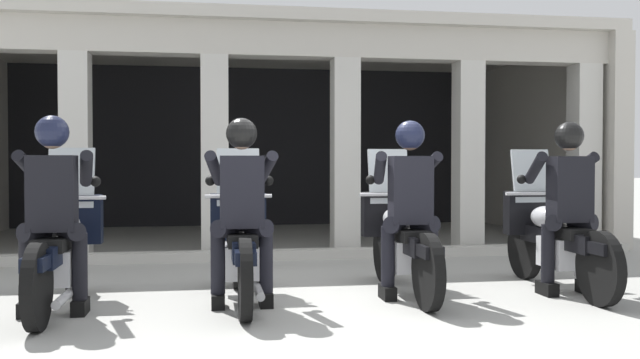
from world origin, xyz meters
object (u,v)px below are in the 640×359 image
police_officer_center_left (242,195)px  motorcycle_center_right (401,239)px  motorcycle_far_right (552,237)px  police_officer_far_left (53,197)px  police_officer_far_right (568,192)px  police_officer_center_right (409,193)px  motorcycle_far_left (62,248)px  motorcycle_center_left (241,243)px

police_officer_center_left → motorcycle_center_right: 1.61m
motorcycle_center_right → motorcycle_far_right: same height
police_officer_far_left → police_officer_far_right: 4.47m
police_officer_far_left → motorcycle_center_right: size_ratio=0.78×
police_officer_center_right → police_officer_center_left: bearing=174.3°
police_officer_center_right → police_officer_far_right: same height
motorcycle_far_right → police_officer_far_left: bearing=172.2°
police_officer_center_left → police_officer_center_right: bearing=-5.8°
police_officer_center_left → police_officer_far_right: size_ratio=1.00×
police_officer_center_right → police_officer_far_right: 1.49m
motorcycle_far_left → police_officer_far_left: police_officer_far_left is taller
motorcycle_far_left → motorcycle_far_right: 4.47m
motorcycle_center_left → motorcycle_center_right: bearing=-5.8°
police_officer_center_left → motorcycle_center_right: police_officer_center_left is taller
motorcycle_center_left → motorcycle_far_right: bearing=-9.1°
motorcycle_far_left → police_officer_center_right: police_officer_center_right is taller
motorcycle_center_right → motorcycle_far_left: bearing=173.4°
motorcycle_center_right → police_officer_center_right: size_ratio=1.29×
motorcycle_far_right → police_officer_far_right: size_ratio=1.29×
police_officer_center_left → police_officer_center_right: 1.49m
police_officer_far_left → motorcycle_center_left: police_officer_far_left is taller
police_officer_far_left → police_officer_center_right: same height
police_officer_center_left → police_officer_far_right: bearing=-9.1°
motorcycle_far_left → motorcycle_center_right: size_ratio=1.00×
police_officer_far_left → police_officer_center_left: (1.49, 0.07, 0.00)m
motorcycle_far_left → police_officer_center_left: bearing=-18.1°
motorcycle_far_left → police_officer_far_left: 0.52m
motorcycle_center_right → police_officer_far_left: bearing=178.8°
police_officer_center_left → motorcycle_far_right: size_ratio=0.78×
police_officer_far_left → police_officer_center_right: bearing=-6.3°
police_officer_center_left → motorcycle_center_right: size_ratio=0.78×
police_officer_center_left → motorcycle_center_right: (1.49, 0.41, -0.44)m
motorcycle_center_left → motorcycle_far_right: (2.98, 0.07, 0.00)m
police_officer_far_right → motorcycle_center_left: bearing=162.7°
police_officer_far_left → motorcycle_far_left: bearing=79.7°
motorcycle_far_right → motorcycle_far_left: bearing=168.6°
motorcycle_far_left → police_officer_far_left: bearing=-100.3°
motorcycle_center_left → motorcycle_far_right: same height
motorcycle_center_right → police_officer_center_left: bearing=-175.1°
motorcycle_center_right → police_officer_far_right: (1.49, -0.33, 0.44)m
motorcycle_far_left → motorcycle_center_left: same height
police_officer_center_left → police_officer_center_right: same height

